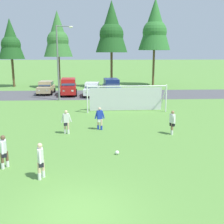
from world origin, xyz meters
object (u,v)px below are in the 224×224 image
object	(u,v)px
player_midfield_center	(100,118)
parked_car_slot_center_left	(92,89)
player_winger_right	(4,152)
parked_car_slot_far_left	(46,87)
soccer_goal	(126,97)
player_defender_far	(66,122)
parked_car_slot_left	(69,87)
player_winger_left	(172,122)
street_lamp	(59,62)
soccer_ball	(117,153)
player_striker_near	(41,161)
parked_car_slot_center	(111,87)

from	to	relation	value
player_midfield_center	parked_car_slot_center_left	distance (m)	15.71
player_winger_right	parked_car_slot_far_left	bearing A→B (deg)	95.99
soccer_goal	player_midfield_center	distance (m)	6.98
player_defender_far	parked_car_slot_left	size ratio (longest dim) A/B	0.35
player_midfield_center	player_defender_far	size ratio (longest dim) A/B	1.00
player_winger_left	player_midfield_center	bearing A→B (deg)	164.21
street_lamp	soccer_ball	bearing A→B (deg)	-72.91
player_striker_near	parked_car_slot_far_left	bearing A→B (deg)	100.06
parked_car_slot_far_left	parked_car_slot_left	distance (m)	3.36
soccer_ball	parked_car_slot_center	bearing A→B (deg)	88.12
player_winger_right	player_striker_near	bearing A→B (deg)	-31.54
parked_car_slot_center_left	street_lamp	world-z (taller)	street_lamp
parked_car_slot_far_left	soccer_ball	bearing A→B (deg)	-70.53
parked_car_slot_left	parked_car_slot_center	xyz separation A→B (m)	(5.58, -0.73, 0.00)
player_defender_far	player_winger_left	world-z (taller)	same
parked_car_slot_center_left	street_lamp	size ratio (longest dim) A/B	0.51
player_midfield_center	player_winger_right	bearing A→B (deg)	-125.38
parked_car_slot_center_left	street_lamp	bearing A→B (deg)	-140.00
parked_car_slot_center	player_winger_left	bearing A→B (deg)	-79.22
soccer_goal	player_defender_far	xyz separation A→B (m)	(-4.82, -7.38, -0.47)
player_winger_left	player_winger_right	xyz separation A→B (m)	(-9.48, -5.07, 0.00)
soccer_ball	player_winger_left	size ratio (longest dim) A/B	0.13
soccer_ball	parked_car_slot_center_left	distance (m)	20.75
player_winger_right	parked_car_slot_center_left	xyz separation A→B (m)	(3.68, 22.14, 0.05)
player_striker_near	parked_car_slot_center_left	world-z (taller)	parked_car_slot_center_left
player_midfield_center	player_winger_right	size ratio (longest dim) A/B	1.00
player_defender_far	street_lamp	xyz separation A→B (m)	(-2.23, 13.57, 3.53)
player_striker_near	parked_car_slot_far_left	size ratio (longest dim) A/B	0.39
player_winger_left	street_lamp	distance (m)	17.27
soccer_ball	parked_car_slot_center_left	xyz separation A→B (m)	(-1.83, 20.65, 0.77)
player_winger_right	soccer_goal	bearing A→B (deg)	61.12
parked_car_slot_far_left	soccer_goal	bearing A→B (deg)	-49.47
soccer_ball	parked_car_slot_left	bearing A→B (deg)	102.76
player_winger_left	parked_car_slot_center	world-z (taller)	parked_car_slot_center
player_winger_right	parked_car_slot_center	distance (m)	23.22
parked_car_slot_far_left	parked_car_slot_center_left	bearing A→B (deg)	-18.79
parked_car_slot_left	street_lamp	world-z (taller)	street_lamp
soccer_ball	parked_car_slot_far_left	distance (m)	24.16
player_defender_far	player_winger_left	xyz separation A→B (m)	(7.17, -0.48, 0.00)
parked_car_slot_far_left	parked_car_slot_center	world-z (taller)	parked_car_slot_center
soccer_ball	player_winger_right	xyz separation A→B (m)	(-5.51, -1.49, 0.71)
player_defender_far	parked_car_slot_center_left	world-z (taller)	parked_car_slot_center_left
player_winger_right	parked_car_slot_left	world-z (taller)	parked_car_slot_left
soccer_goal	player_defender_far	size ratio (longest dim) A/B	4.55
player_defender_far	parked_car_slot_far_left	xyz separation A→B (m)	(-4.86, 18.70, 0.05)
soccer_goal	player_defender_far	world-z (taller)	soccer_goal
player_winger_right	street_lamp	distance (m)	19.45
soccer_ball	player_defender_far	xyz separation A→B (m)	(-3.19, 4.07, 0.71)
player_striker_near	parked_car_slot_left	distance (m)	24.36
soccer_goal	parked_car_slot_far_left	bearing A→B (deg)	130.53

